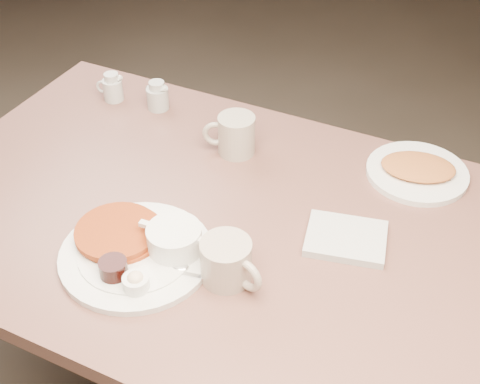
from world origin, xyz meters
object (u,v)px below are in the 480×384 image
at_px(creamer_left, 112,88).
at_px(creamer_right, 157,96).
at_px(coffee_mug_far, 235,135).
at_px(hash_plate, 417,171).
at_px(main_plate, 141,247).
at_px(diner_table, 236,276).
at_px(coffee_mug_near, 228,261).

height_order(creamer_left, creamer_right, same).
bearing_deg(coffee_mug_far, hash_plate, 13.55).
xyz_separation_m(main_plate, creamer_right, (-0.27, 0.50, 0.01)).
bearing_deg(creamer_left, diner_table, -30.05).
xyz_separation_m(coffee_mug_far, creamer_right, (-0.28, 0.09, -0.01)).
height_order(diner_table, main_plate, main_plate).
distance_m(diner_table, main_plate, 0.29).
bearing_deg(coffee_mug_near, diner_table, 110.84).
bearing_deg(creamer_left, coffee_mug_near, -38.07).
distance_m(coffee_mug_far, creamer_right, 0.29).
distance_m(diner_table, coffee_mug_near, 0.27).
relative_size(diner_table, main_plate, 3.83).
xyz_separation_m(diner_table, coffee_mug_far, (-0.12, 0.23, 0.22)).
relative_size(coffee_mug_near, creamer_left, 1.92).
distance_m(main_plate, hash_plate, 0.68).
distance_m(diner_table, hash_plate, 0.50).
relative_size(coffee_mug_near, creamer_right, 1.82).
bearing_deg(creamer_left, main_plate, -50.26).
distance_m(diner_table, coffee_mug_far, 0.34).
height_order(diner_table, creamer_left, creamer_left).
relative_size(creamer_left, creamer_right, 0.95).
bearing_deg(coffee_mug_far, creamer_left, 169.91).
bearing_deg(hash_plate, diner_table, -132.71).
distance_m(main_plate, coffee_mug_near, 0.19).
bearing_deg(creamer_right, coffee_mug_far, -17.94).
relative_size(coffee_mug_far, creamer_right, 1.66).
relative_size(diner_table, hash_plate, 5.11).
distance_m(coffee_mug_near, creamer_left, 0.75).
bearing_deg(creamer_right, hash_plate, 1.07).
distance_m(coffee_mug_far, creamer_left, 0.42).
relative_size(creamer_left, hash_plate, 0.27).
xyz_separation_m(diner_table, main_plate, (-0.13, -0.18, 0.19)).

